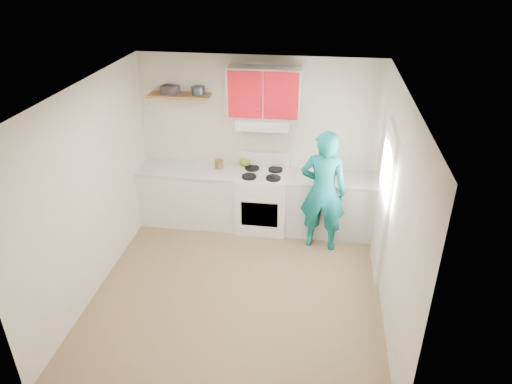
% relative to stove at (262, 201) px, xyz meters
% --- Properties ---
extents(floor, '(3.80, 3.80, 0.00)m').
position_rel_stove_xyz_m(floor, '(-0.10, -1.57, -0.46)').
color(floor, brown).
rests_on(floor, ground).
extents(ceiling, '(3.60, 3.80, 0.04)m').
position_rel_stove_xyz_m(ceiling, '(-0.10, -1.57, 2.14)').
color(ceiling, white).
rests_on(ceiling, floor).
extents(back_wall, '(3.60, 0.04, 2.60)m').
position_rel_stove_xyz_m(back_wall, '(-0.10, 0.32, 0.84)').
color(back_wall, beige).
rests_on(back_wall, floor).
extents(front_wall, '(3.60, 0.04, 2.60)m').
position_rel_stove_xyz_m(front_wall, '(-0.10, -3.47, 0.84)').
color(front_wall, beige).
rests_on(front_wall, floor).
extents(left_wall, '(0.04, 3.80, 2.60)m').
position_rel_stove_xyz_m(left_wall, '(-1.90, -1.57, 0.84)').
color(left_wall, beige).
rests_on(left_wall, floor).
extents(right_wall, '(0.04, 3.80, 2.60)m').
position_rel_stove_xyz_m(right_wall, '(1.70, -1.57, 0.84)').
color(right_wall, beige).
rests_on(right_wall, floor).
extents(door, '(0.05, 0.85, 2.05)m').
position_rel_stove_xyz_m(door, '(1.68, -0.88, 0.56)').
color(door, white).
rests_on(door, floor).
extents(door_glass, '(0.01, 0.55, 0.95)m').
position_rel_stove_xyz_m(door_glass, '(1.65, -0.88, 0.99)').
color(door_glass, white).
rests_on(door_glass, door).
extents(counter_left, '(1.52, 0.60, 0.90)m').
position_rel_stove_xyz_m(counter_left, '(-1.14, 0.02, -0.01)').
color(counter_left, silver).
rests_on(counter_left, floor).
extents(counter_right, '(1.32, 0.60, 0.90)m').
position_rel_stove_xyz_m(counter_right, '(1.04, 0.02, -0.01)').
color(counter_right, silver).
rests_on(counter_right, floor).
extents(stove, '(0.76, 0.65, 0.92)m').
position_rel_stove_xyz_m(stove, '(0.00, 0.00, 0.00)').
color(stove, white).
rests_on(stove, floor).
extents(range_hood, '(0.76, 0.44, 0.15)m').
position_rel_stove_xyz_m(range_hood, '(0.00, 0.10, 1.24)').
color(range_hood, silver).
rests_on(range_hood, back_wall).
extents(upper_cabinets, '(1.02, 0.33, 0.70)m').
position_rel_stove_xyz_m(upper_cabinets, '(0.00, 0.16, 1.66)').
color(upper_cabinets, red).
rests_on(upper_cabinets, back_wall).
extents(shelf, '(0.90, 0.30, 0.04)m').
position_rel_stove_xyz_m(shelf, '(-1.25, 0.18, 1.56)').
color(shelf, brown).
rests_on(shelf, back_wall).
extents(books, '(0.27, 0.22, 0.12)m').
position_rel_stove_xyz_m(books, '(-1.38, 0.17, 1.64)').
color(books, '#383136').
rests_on(books, shelf).
extents(tin, '(0.24, 0.24, 0.12)m').
position_rel_stove_xyz_m(tin, '(-0.97, 0.19, 1.64)').
color(tin, '#333D4C').
rests_on(tin, shelf).
extents(kettle, '(0.23, 0.23, 0.15)m').
position_rel_stove_xyz_m(kettle, '(-0.30, 0.24, 0.54)').
color(kettle, olive).
rests_on(kettle, stove).
extents(crock, '(0.15, 0.15, 0.16)m').
position_rel_stove_xyz_m(crock, '(-0.68, 0.11, 0.52)').
color(crock, brown).
rests_on(crock, counter_left).
extents(cutting_board, '(0.29, 0.23, 0.02)m').
position_rel_stove_xyz_m(cutting_board, '(0.68, 0.01, 0.45)').
color(cutting_board, olive).
rests_on(cutting_board, counter_right).
extents(silicone_mat, '(0.37, 0.32, 0.01)m').
position_rel_stove_xyz_m(silicone_mat, '(1.24, 0.02, 0.44)').
color(silicone_mat, red).
rests_on(silicone_mat, counter_right).
extents(person, '(0.70, 0.51, 1.80)m').
position_rel_stove_xyz_m(person, '(0.91, -0.40, 0.44)').
color(person, '#0D7075').
rests_on(person, floor).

